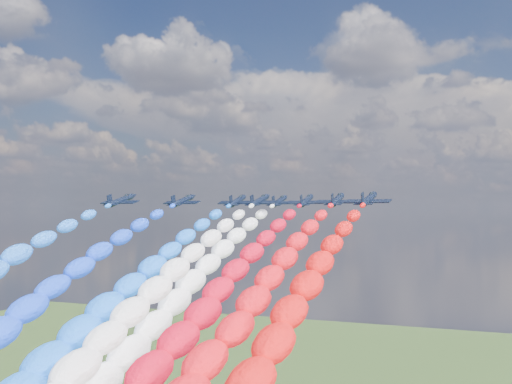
% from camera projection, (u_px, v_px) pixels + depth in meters
% --- Properties ---
extents(jet_0, '(9.85, 13.34, 5.85)m').
position_uv_depth(jet_0, '(121.00, 200.00, 157.37)').
color(jet_0, black).
extents(jet_1, '(10.04, 13.47, 5.85)m').
position_uv_depth(jet_1, '(183.00, 201.00, 165.83)').
color(jet_1, black).
extents(trail_1, '(6.75, 101.21, 45.12)m').
position_uv_depth(trail_1, '(39.00, 311.00, 116.95)').
color(trail_1, blue).
extents(jet_2, '(10.34, 13.68, 5.85)m').
position_uv_depth(jet_2, '(237.00, 201.00, 168.10)').
color(jet_2, black).
extents(trail_2, '(6.75, 101.21, 45.12)m').
position_uv_depth(trail_2, '(119.00, 310.00, 119.22)').
color(trail_2, blue).
extents(jet_3, '(9.91, 13.38, 5.85)m').
position_uv_depth(jet_3, '(260.00, 201.00, 161.99)').
color(jet_3, black).
extents(trail_3, '(6.75, 101.21, 45.12)m').
position_uv_depth(trail_3, '(144.00, 315.00, 113.11)').
color(trail_3, white).
extents(jet_4, '(9.83, 13.32, 5.85)m').
position_uv_depth(jet_4, '(279.00, 201.00, 173.71)').
color(jet_4, black).
extents(trail_4, '(6.75, 101.21, 45.12)m').
position_uv_depth(trail_4, '(182.00, 305.00, 124.83)').
color(trail_4, white).
extents(jet_5, '(10.28, 13.64, 5.85)m').
position_uv_depth(jet_5, '(306.00, 201.00, 160.88)').
color(jet_5, black).
extents(trail_5, '(6.75, 101.21, 45.12)m').
position_uv_depth(trail_5, '(210.00, 316.00, 112.00)').
color(trail_5, red).
extents(jet_6, '(10.13, 13.53, 5.85)m').
position_uv_depth(jet_6, '(337.00, 200.00, 146.98)').
color(jet_6, black).
extents(trail_6, '(6.75, 101.21, 45.12)m').
position_uv_depth(trail_6, '(242.00, 331.00, 98.10)').
color(trail_6, red).
extents(jet_7, '(10.07, 13.49, 5.85)m').
position_uv_depth(jet_7, '(369.00, 199.00, 136.72)').
color(jet_7, black).
extents(trail_7, '(6.75, 101.21, 45.12)m').
position_uv_depth(trail_7, '(280.00, 346.00, 87.84)').
color(trail_7, red).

